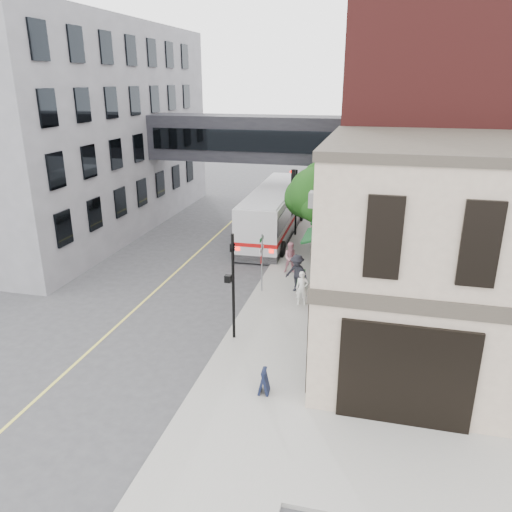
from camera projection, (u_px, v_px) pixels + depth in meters
The scene contains 17 objects.
ground at pixel (209, 364), 19.11m from camera, with size 120.00×120.00×0.00m, color #38383A.
sidewalk_main at pixel (312, 251), 31.43m from camera, with size 4.00×60.00×0.15m, color gray.
corner_building at pixel (467, 263), 17.48m from camera, with size 10.19×8.12×8.45m.
brick_building at pixel (459, 141), 28.21m from camera, with size 13.76×18.00×14.00m.
opposite_building at pixel (53, 129), 35.27m from camera, with size 14.00×24.00×14.00m, color slate.
skyway_bridge at pixel (251, 138), 34.08m from camera, with size 14.00×3.18×3.00m.
traffic_signal_near at pixel (232, 274), 19.85m from camera, with size 0.44×0.22×4.60m.
traffic_signal_far at pixel (294, 189), 33.48m from camera, with size 0.53×0.28×4.50m.
street_sign_pole at pixel (262, 258), 24.77m from camera, with size 0.08×0.75×3.00m.
street_tree at pixel (316, 194), 29.39m from camera, with size 3.80×3.20×5.60m.
lane_marking at pixel (185, 264), 29.39m from camera, with size 0.12×40.00×0.01m, color #D8CC4C.
bus at pixel (274, 210), 34.21m from camera, with size 3.14×12.22×3.27m.
pedestrian_a at pixel (302, 288), 23.57m from camera, with size 0.60×0.39×1.65m, color white.
pedestrian_b at pixel (291, 258), 27.45m from camera, with size 0.85×0.66×1.75m, color #CE8595.
pedestrian_c at pixel (297, 273), 25.00m from camera, with size 1.25×0.72×1.94m, color black.
newspaper_box at pixel (301, 277), 26.00m from camera, with size 0.40×0.36×0.80m, color #166016.
sandwich_board at pixel (264, 381), 16.97m from camera, with size 0.32×0.50×0.89m, color black.
Camera 1 is at (5.75, -15.70, 10.29)m, focal length 35.00 mm.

